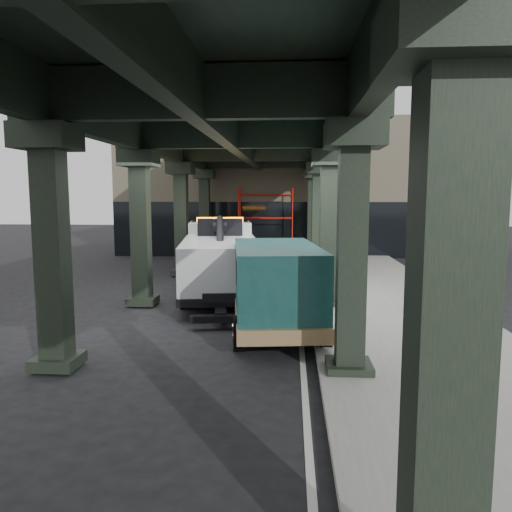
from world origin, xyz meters
The scene contains 8 objects.
ground centered at (0.00, 0.00, 0.00)m, with size 90.00×90.00×0.00m, color black.
sidewalk centered at (4.50, 2.00, 0.07)m, with size 5.00×40.00×0.15m, color gray.
lane_stripe centered at (1.70, 2.00, 0.01)m, with size 0.12×38.00×0.01m, color silver.
viaduct centered at (-0.40, 2.00, 5.46)m, with size 7.40×32.00×6.40m.
building centered at (2.00, 20.00, 4.00)m, with size 22.00×10.00×8.00m, color #C6B793.
scaffolding centered at (0.00, 14.64, 2.11)m, with size 3.08×0.88×4.00m.
tow_truck centered at (-1.16, 4.30, 1.39)m, with size 3.55×8.93×2.85m.
towed_van centered at (1.01, -0.57, 1.24)m, with size 2.86×5.92×2.32m.
Camera 1 is at (1.42, -13.72, 3.63)m, focal length 35.00 mm.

